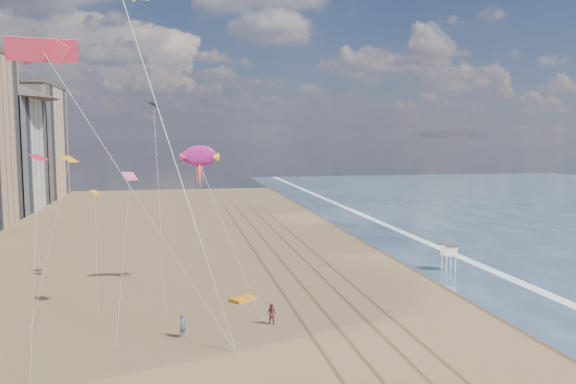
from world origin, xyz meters
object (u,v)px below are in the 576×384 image
at_px(show_kite, 200,156).
at_px(kite_flyer_b, 272,314).
at_px(kite_flyer_a, 183,326).
at_px(lifeguard_stand, 449,250).
at_px(grounded_kite, 243,299).

xyz_separation_m(show_kite, kite_flyer_b, (4.95, -12.56, -12.05)).
relative_size(kite_flyer_a, kite_flyer_b, 1.02).
relative_size(lifeguard_stand, grounded_kite, 1.32).
height_order(lifeguard_stand, kite_flyer_b, lifeguard_stand).
distance_m(lifeguard_stand, grounded_kite, 24.78).
bearing_deg(show_kite, lifeguard_stand, 2.78).
xyz_separation_m(lifeguard_stand, kite_flyer_a, (-29.18, -15.26, -1.38)).
xyz_separation_m(lifeguard_stand, show_kite, (-27.17, -1.32, 10.65)).
xyz_separation_m(grounded_kite, kite_flyer_a, (-5.47, -8.40, 0.74)).
distance_m(lifeguard_stand, kite_flyer_a, 32.96).
bearing_deg(kite_flyer_b, grounded_kite, 133.08).
bearing_deg(grounded_kite, kite_flyer_a, -159.25).
bearing_deg(lifeguard_stand, show_kite, -177.22).
distance_m(grounded_kite, kite_flyer_b, 7.20).
height_order(grounded_kite, show_kite, show_kite).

